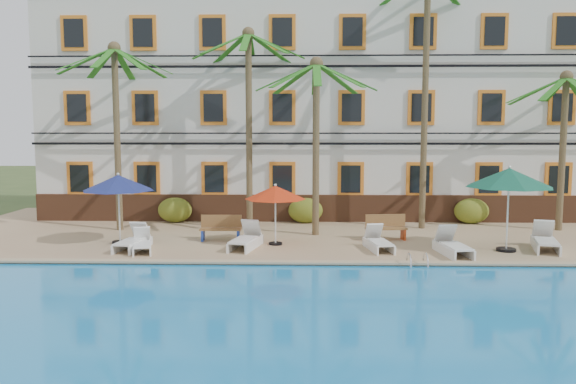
{
  "coord_description": "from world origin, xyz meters",
  "views": [
    {
      "loc": [
        -0.61,
        -17.62,
        4.25
      ],
      "look_at": [
        -1.15,
        3.0,
        2.0
      ],
      "focal_mm": 35.0,
      "sensor_mm": 36.0,
      "label": 1
    }
  ],
  "objects_px": {
    "lounger_b": "(142,244)",
    "bench_left": "(221,228)",
    "palm_c": "(316,119)",
    "palm_b": "(249,100)",
    "umbrella_green": "(509,178)",
    "palm_d": "(426,66)",
    "lounger_d": "(378,242)",
    "lounger_a": "(133,241)",
    "palm_a": "(116,109)",
    "umbrella_blue": "(118,183)",
    "lounger_e": "(453,245)",
    "lounger_f": "(545,241)",
    "lounger_c": "(246,239)",
    "umbrella_red": "(275,193)",
    "pool_ladder": "(417,265)",
    "palm_e": "(564,126)",
    "bench_right": "(386,227)"
  },
  "relations": [
    {
      "from": "palm_d",
      "to": "umbrella_red",
      "type": "relative_size",
      "value": 4.88
    },
    {
      "from": "palm_d",
      "to": "lounger_f",
      "type": "height_order",
      "value": "palm_d"
    },
    {
      "from": "lounger_d",
      "to": "lounger_f",
      "type": "xyz_separation_m",
      "value": [
        5.64,
        0.14,
        0.04
      ]
    },
    {
      "from": "lounger_f",
      "to": "umbrella_blue",
      "type": "bearing_deg",
      "value": 177.21
    },
    {
      "from": "palm_d",
      "to": "umbrella_blue",
      "type": "xyz_separation_m",
      "value": [
        -11.45,
        -3.47,
        -4.44
      ]
    },
    {
      "from": "palm_c",
      "to": "palm_d",
      "type": "height_order",
      "value": "palm_d"
    },
    {
      "from": "bench_right",
      "to": "palm_d",
      "type": "bearing_deg",
      "value": 53.54
    },
    {
      "from": "palm_a",
      "to": "palm_d",
      "type": "height_order",
      "value": "palm_d"
    },
    {
      "from": "palm_d",
      "to": "bench_right",
      "type": "relative_size",
      "value": 6.83
    },
    {
      "from": "lounger_e",
      "to": "pool_ladder",
      "type": "height_order",
      "value": "lounger_e"
    },
    {
      "from": "umbrella_red",
      "to": "bench_right",
      "type": "bearing_deg",
      "value": 14.13
    },
    {
      "from": "palm_a",
      "to": "lounger_a",
      "type": "relative_size",
      "value": 3.91
    },
    {
      "from": "umbrella_green",
      "to": "lounger_f",
      "type": "xyz_separation_m",
      "value": [
        1.38,
        0.22,
        -2.14
      ]
    },
    {
      "from": "palm_e",
      "to": "lounger_c",
      "type": "height_order",
      "value": "palm_e"
    },
    {
      "from": "palm_d",
      "to": "umbrella_red",
      "type": "height_order",
      "value": "palm_d"
    },
    {
      "from": "lounger_a",
      "to": "palm_a",
      "type": "bearing_deg",
      "value": 114.07
    },
    {
      "from": "lounger_a",
      "to": "pool_ladder",
      "type": "relative_size",
      "value": 2.57
    },
    {
      "from": "pool_ladder",
      "to": "umbrella_blue",
      "type": "bearing_deg",
      "value": 163.5
    },
    {
      "from": "palm_b",
      "to": "umbrella_blue",
      "type": "bearing_deg",
      "value": -140.47
    },
    {
      "from": "lounger_e",
      "to": "lounger_f",
      "type": "xyz_separation_m",
      "value": [
        3.32,
        0.81,
        0.01
      ]
    },
    {
      "from": "palm_e",
      "to": "lounger_f",
      "type": "distance_m",
      "value": 5.9
    },
    {
      "from": "lounger_f",
      "to": "lounger_e",
      "type": "bearing_deg",
      "value": -166.29
    },
    {
      "from": "lounger_c",
      "to": "lounger_e",
      "type": "xyz_separation_m",
      "value": [
        6.82,
        -0.85,
        -0.0
      ]
    },
    {
      "from": "palm_c",
      "to": "palm_b",
      "type": "bearing_deg",
      "value": 147.93
    },
    {
      "from": "umbrella_green",
      "to": "lounger_e",
      "type": "bearing_deg",
      "value": -163.22
    },
    {
      "from": "lounger_a",
      "to": "lounger_e",
      "type": "height_order",
      "value": "lounger_e"
    },
    {
      "from": "pool_ladder",
      "to": "palm_e",
      "type": "bearing_deg",
      "value": 41.31
    },
    {
      "from": "palm_e",
      "to": "bench_left",
      "type": "xyz_separation_m",
      "value": [
        -13.37,
        -2.49,
        -3.74
      ]
    },
    {
      "from": "bench_right",
      "to": "pool_ladder",
      "type": "xyz_separation_m",
      "value": [
        0.39,
        -3.9,
        -0.47
      ]
    },
    {
      "from": "palm_b",
      "to": "bench_right",
      "type": "height_order",
      "value": "palm_b"
    },
    {
      "from": "bench_left",
      "to": "palm_c",
      "type": "bearing_deg",
      "value": 19.14
    },
    {
      "from": "palm_b",
      "to": "palm_e",
      "type": "xyz_separation_m",
      "value": [
        12.59,
        -0.42,
        -1.05
      ]
    },
    {
      "from": "palm_d",
      "to": "lounger_d",
      "type": "bearing_deg",
      "value": -118.72
    },
    {
      "from": "lounger_b",
      "to": "bench_left",
      "type": "relative_size",
      "value": 1.16
    },
    {
      "from": "palm_e",
      "to": "lounger_b",
      "type": "xyz_separation_m",
      "value": [
        -15.73,
        -4.47,
        -3.96
      ]
    },
    {
      "from": "lounger_c",
      "to": "umbrella_blue",
      "type": "bearing_deg",
      "value": 171.59
    },
    {
      "from": "lounger_a",
      "to": "palm_e",
      "type": "bearing_deg",
      "value": 14.4
    },
    {
      "from": "palm_a",
      "to": "palm_d",
      "type": "bearing_deg",
      "value": 3.35
    },
    {
      "from": "palm_c",
      "to": "pool_ladder",
      "type": "bearing_deg",
      "value": -58.47
    },
    {
      "from": "umbrella_red",
      "to": "lounger_d",
      "type": "bearing_deg",
      "value": -12.71
    },
    {
      "from": "umbrella_red",
      "to": "bench_right",
      "type": "height_order",
      "value": "umbrella_red"
    },
    {
      "from": "lounger_c",
      "to": "lounger_f",
      "type": "bearing_deg",
      "value": -0.23
    },
    {
      "from": "umbrella_green",
      "to": "bench_left",
      "type": "relative_size",
      "value": 1.91
    },
    {
      "from": "lounger_f",
      "to": "palm_e",
      "type": "bearing_deg",
      "value": 60.46
    },
    {
      "from": "umbrella_red",
      "to": "pool_ladder",
      "type": "xyz_separation_m",
      "value": [
        4.41,
        -2.89,
        -1.84
      ]
    },
    {
      "from": "umbrella_green",
      "to": "lounger_d",
      "type": "xyz_separation_m",
      "value": [
        -4.26,
        0.08,
        -2.18
      ]
    },
    {
      "from": "palm_d",
      "to": "lounger_a",
      "type": "height_order",
      "value": "palm_d"
    },
    {
      "from": "palm_c",
      "to": "lounger_a",
      "type": "relative_size",
      "value": 3.54
    },
    {
      "from": "umbrella_red",
      "to": "pool_ladder",
      "type": "bearing_deg",
      "value": -33.23
    },
    {
      "from": "umbrella_red",
      "to": "umbrella_green",
      "type": "bearing_deg",
      "value": -6.44
    }
  ]
}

